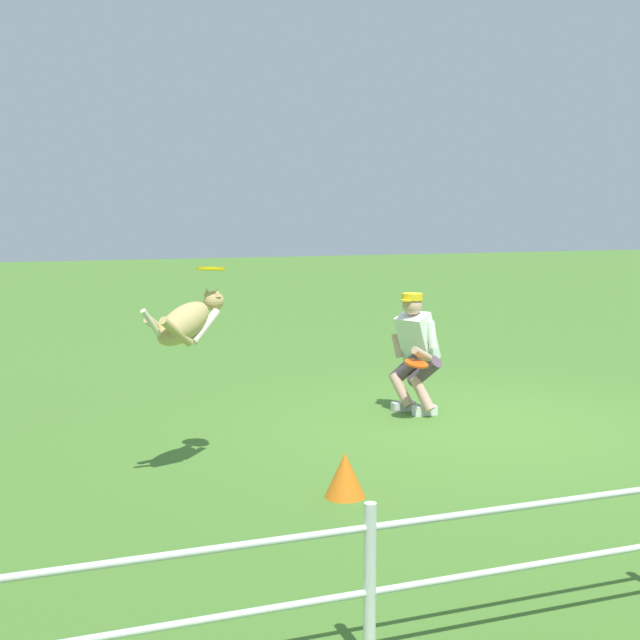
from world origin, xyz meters
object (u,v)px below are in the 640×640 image
(dog, at_px, (187,322))
(training_cone, at_px, (345,475))
(frisbee_held, at_px, (416,364))
(person, at_px, (415,349))
(frisbee_flying, at_px, (211,269))

(dog, height_order, training_cone, dog)
(dog, xyz_separation_m, training_cone, (-1.00, 0.91, -1.10))
(frisbee_held, xyz_separation_m, training_cone, (1.52, 1.87, -0.44))
(dog, bearing_deg, frisbee_held, -17.72)
(person, bearing_deg, dog, -1.32)
(person, height_order, frisbee_flying, frisbee_flying)
(person, distance_m, dog, 3.04)
(frisbee_flying, xyz_separation_m, training_cone, (-0.77, 1.09, -1.51))
(frisbee_flying, relative_size, frisbee_held, 0.96)
(training_cone, bearing_deg, frisbee_flying, -54.77)
(training_cone, bearing_deg, frisbee_held, -129.12)
(person, xyz_separation_m, training_cone, (1.68, 2.23, -0.52))
(dog, xyz_separation_m, frisbee_held, (-2.53, -0.96, -0.67))
(frisbee_flying, distance_m, frisbee_held, 2.65)
(frisbee_flying, xyz_separation_m, frisbee_held, (-2.29, -0.79, -1.07))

